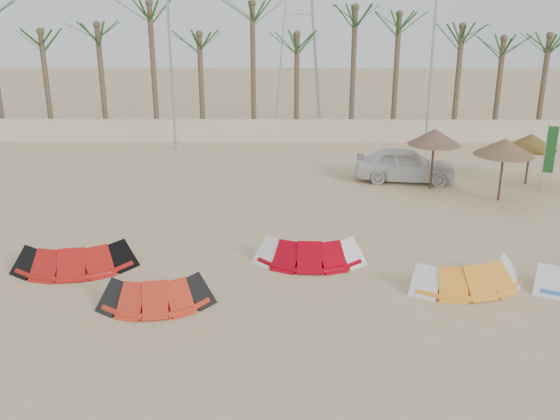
{
  "coord_description": "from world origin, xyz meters",
  "views": [
    {
      "loc": [
        0.19,
        -14.15,
        8.37
      ],
      "look_at": [
        0.0,
        6.0,
        1.3
      ],
      "focal_mm": 40.0,
      "sensor_mm": 36.0,
      "label": 1
    }
  ],
  "objects_px": {
    "parasol_right": "(531,141)",
    "parasol_mid": "(505,147)",
    "kite_red_left": "(77,254)",
    "kite_orange": "(466,271)",
    "kite_red_right": "(309,248)",
    "parasol_left": "(434,137)",
    "car": "(405,165)",
    "kite_red_mid": "(158,288)"
  },
  "relations": [
    {
      "from": "kite_red_right",
      "to": "parasol_mid",
      "type": "height_order",
      "value": "parasol_mid"
    },
    {
      "from": "car",
      "to": "kite_red_left",
      "type": "bearing_deg",
      "value": 135.59
    },
    {
      "from": "parasol_left",
      "to": "parasol_right",
      "type": "relative_size",
      "value": 1.16
    },
    {
      "from": "kite_orange",
      "to": "kite_red_mid",
      "type": "bearing_deg",
      "value": -172.0
    },
    {
      "from": "kite_red_left",
      "to": "car",
      "type": "bearing_deg",
      "value": 38.45
    },
    {
      "from": "kite_red_left",
      "to": "car",
      "type": "relative_size",
      "value": 0.84
    },
    {
      "from": "kite_red_right",
      "to": "kite_red_left",
      "type": "bearing_deg",
      "value": -175.63
    },
    {
      "from": "kite_red_right",
      "to": "parasol_right",
      "type": "distance_m",
      "value": 13.59
    },
    {
      "from": "kite_red_mid",
      "to": "parasol_right",
      "type": "bearing_deg",
      "value": 38.66
    },
    {
      "from": "kite_red_left",
      "to": "kite_red_mid",
      "type": "height_order",
      "value": "same"
    },
    {
      "from": "kite_red_left",
      "to": "parasol_left",
      "type": "height_order",
      "value": "parasol_left"
    },
    {
      "from": "kite_orange",
      "to": "parasol_left",
      "type": "relative_size",
      "value": 1.4
    },
    {
      "from": "kite_orange",
      "to": "parasol_mid",
      "type": "relative_size",
      "value": 1.44
    },
    {
      "from": "kite_red_mid",
      "to": "kite_red_right",
      "type": "height_order",
      "value": "same"
    },
    {
      "from": "kite_orange",
      "to": "car",
      "type": "distance_m",
      "value": 10.9
    },
    {
      "from": "kite_red_mid",
      "to": "kite_orange",
      "type": "relative_size",
      "value": 0.85
    },
    {
      "from": "kite_red_right",
      "to": "parasol_mid",
      "type": "relative_size",
      "value": 1.31
    },
    {
      "from": "kite_orange",
      "to": "parasol_mid",
      "type": "xyz_separation_m",
      "value": [
        3.58,
        8.03,
        1.9
      ]
    },
    {
      "from": "parasol_right",
      "to": "car",
      "type": "bearing_deg",
      "value": 175.75
    },
    {
      "from": "kite_red_left",
      "to": "parasol_left",
      "type": "xyz_separation_m",
      "value": [
        13.2,
        8.46,
        1.96
      ]
    },
    {
      "from": "kite_red_left",
      "to": "kite_orange",
      "type": "xyz_separation_m",
      "value": [
        12.15,
        -1.18,
        -0.0
      ]
    },
    {
      "from": "kite_red_left",
      "to": "parasol_left",
      "type": "bearing_deg",
      "value": 32.66
    },
    {
      "from": "kite_red_left",
      "to": "parasol_right",
      "type": "bearing_deg",
      "value": 27.64
    },
    {
      "from": "kite_red_left",
      "to": "kite_red_mid",
      "type": "relative_size",
      "value": 1.18
    },
    {
      "from": "parasol_left",
      "to": "parasol_mid",
      "type": "height_order",
      "value": "parasol_left"
    },
    {
      "from": "kite_red_left",
      "to": "kite_orange",
      "type": "relative_size",
      "value": 1.01
    },
    {
      "from": "parasol_left",
      "to": "parasol_right",
      "type": "bearing_deg",
      "value": 10.48
    },
    {
      "from": "kite_red_left",
      "to": "parasol_left",
      "type": "distance_m",
      "value": 15.8
    },
    {
      "from": "kite_red_right",
      "to": "car",
      "type": "distance_m",
      "value": 10.32
    },
    {
      "from": "kite_orange",
      "to": "parasol_right",
      "type": "bearing_deg",
      "value": 61.79
    },
    {
      "from": "parasol_left",
      "to": "car",
      "type": "relative_size",
      "value": 0.6
    },
    {
      "from": "kite_red_mid",
      "to": "parasol_right",
      "type": "height_order",
      "value": "parasol_right"
    },
    {
      "from": "kite_red_right",
      "to": "car",
      "type": "height_order",
      "value": "car"
    },
    {
      "from": "kite_red_right",
      "to": "kite_orange",
      "type": "distance_m",
      "value": 4.99
    },
    {
      "from": "kite_red_left",
      "to": "kite_red_right",
      "type": "distance_m",
      "value": 7.49
    },
    {
      "from": "parasol_mid",
      "to": "parasol_right",
      "type": "height_order",
      "value": "parasol_mid"
    },
    {
      "from": "parasol_right",
      "to": "parasol_mid",
      "type": "bearing_deg",
      "value": -129.77
    },
    {
      "from": "car",
      "to": "parasol_mid",
      "type": "bearing_deg",
      "value": -122.18
    },
    {
      "from": "kite_red_left",
      "to": "kite_red_mid",
      "type": "distance_m",
      "value": 3.93
    },
    {
      "from": "kite_red_left",
      "to": "kite_red_mid",
      "type": "xyz_separation_m",
      "value": [
        3.07,
        -2.45,
        -0.0
      ]
    },
    {
      "from": "kite_red_right",
      "to": "parasol_mid",
      "type": "xyz_separation_m",
      "value": [
        8.26,
        6.28,
        1.9
      ]
    },
    {
      "from": "parasol_right",
      "to": "car",
      "type": "distance_m",
      "value": 5.68
    }
  ]
}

